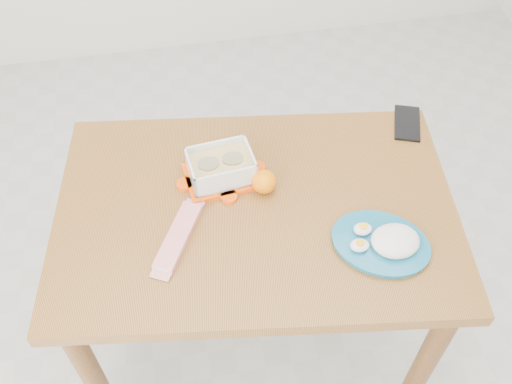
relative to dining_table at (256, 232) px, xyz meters
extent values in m
plane|color=#B7B7B2|center=(0.11, 0.06, -0.64)|extent=(3.50, 3.50, 0.00)
cube|color=#9E622C|center=(0.00, 0.00, 0.09)|extent=(1.15, 0.85, 0.04)
cylinder|color=brown|center=(-0.51, -0.23, -0.28)|extent=(0.06, 0.06, 0.71)
cylinder|color=brown|center=(0.43, -0.36, -0.28)|extent=(0.06, 0.06, 0.71)
cylinder|color=brown|center=(-0.43, 0.36, -0.28)|extent=(0.06, 0.06, 0.71)
cylinder|color=brown|center=(0.51, 0.23, -0.28)|extent=(0.06, 0.06, 0.71)
cube|color=#FF5007|center=(-0.07, 0.12, 0.12)|extent=(0.21, 0.17, 0.01)
cube|color=white|center=(-0.07, 0.12, 0.16)|extent=(0.19, 0.14, 0.07)
cube|color=tan|center=(-0.07, 0.12, 0.16)|extent=(0.17, 0.13, 0.05)
cylinder|color=#978863|center=(-0.11, 0.12, 0.17)|extent=(0.06, 0.06, 0.02)
cylinder|color=#978863|center=(-0.04, 0.12, 0.17)|extent=(0.06, 0.06, 0.02)
sphere|color=orange|center=(0.03, 0.05, 0.15)|extent=(0.07, 0.07, 0.07)
cylinder|color=#186385|center=(0.28, -0.18, 0.12)|extent=(0.34, 0.34, 0.02)
ellipsoid|color=white|center=(0.31, -0.19, 0.16)|extent=(0.16, 0.15, 0.05)
ellipsoid|color=white|center=(0.25, -0.14, 0.14)|extent=(0.06, 0.06, 0.02)
ellipsoid|color=white|center=(0.22, -0.19, 0.14)|extent=(0.06, 0.06, 0.02)
cube|color=red|center=(-0.21, -0.07, 0.12)|extent=(0.14, 0.21, 0.02)
cube|color=black|center=(0.51, 0.23, 0.12)|extent=(0.12, 0.17, 0.01)
camera|label=1|loc=(-0.18, -0.93, 1.30)|focal=40.00mm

